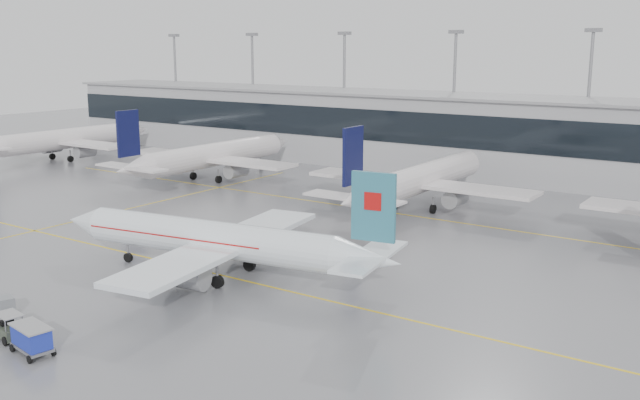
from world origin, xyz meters
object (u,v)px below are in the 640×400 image
Objects in this scene: baggage_cart at (32,337)px; gse_unit at (4,307)px; baggage_tug at (9,330)px; air_canada_jet at (222,241)px.

gse_unit is at bearing 168.96° from baggage_cart.
baggage_tug is 3.63m from baggage_cart.
air_canada_jet is 9.93× the size of baggage_cart.
air_canada_jet reaches higher than baggage_cart.
gse_unit is (-7.82, 2.91, -0.43)m from baggage_cart.
air_canada_jet is 17.94m from gse_unit.
air_canada_jet reaches higher than gse_unit.
baggage_tug is 4.86m from gse_unit.
gse_unit is (-4.27, 2.32, 0.06)m from baggage_tug.
air_canada_jet is 19.20m from baggage_cart.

